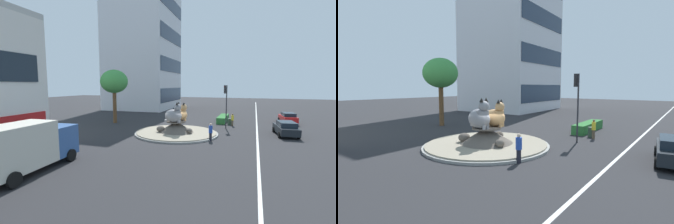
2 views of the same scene
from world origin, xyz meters
TOP-DOWN VIEW (x-y plane):
  - ground_plane at (0.00, 0.00)m, footprint 160.00×160.00m
  - lane_centreline at (0.00, -8.74)m, footprint 112.00×0.20m
  - roundabout_island at (-0.00, 0.01)m, footprint 9.50×9.50m
  - cat_statue_grey at (-0.70, 0.00)m, footprint 1.68×2.36m
  - cat_statue_calico at (0.72, -0.28)m, footprint 1.38×2.24m
  - traffic_light_mast at (5.46, -4.84)m, footprint 0.33×0.46m
  - office_tower at (26.66, 16.92)m, footprint 17.14×14.60m
  - clipped_hedge_strip at (11.23, -3.87)m, footprint 5.89×1.20m
  - broadleaf_tree_behind_island at (4.52, 11.07)m, footprint 4.00×4.00m
  - pedestrian_yellow_shirt at (7.64, -5.58)m, footprint 0.34×0.34m
  - pedestrian_blue_shirt at (-1.96, -4.29)m, footprint 0.38×0.38m
  - sedan_on_far_lane at (12.84, -13.00)m, footprint 4.60×2.37m
  - hatchback_near_shophouse at (3.42, -11.69)m, footprint 4.94×2.50m
  - delivery_box_truck at (-14.65, 5.19)m, footprint 7.30×3.03m
  - litter_bin at (8.39, -5.13)m, footprint 0.56×0.56m

SIDE VIEW (x-z plane):
  - ground_plane at x=0.00m, z-range 0.00..0.00m
  - lane_centreline at x=0.00m, z-range 0.00..0.01m
  - clipped_hedge_strip at x=11.23m, z-range 0.00..0.90m
  - litter_bin at x=8.39m, z-range 0.00..0.90m
  - roundabout_island at x=0.00m, z-range -0.26..1.22m
  - sedan_on_far_lane at x=12.84m, z-range 0.04..1.62m
  - hatchback_near_shophouse at x=3.42m, z-range 0.04..1.63m
  - pedestrian_yellow_shirt at x=7.64m, z-range 0.05..1.77m
  - pedestrian_blue_shirt at x=-1.96m, z-range 0.05..1.83m
  - delivery_box_truck at x=-14.65m, z-range 0.12..3.35m
  - cat_statue_calico at x=0.72m, z-range 1.19..3.31m
  - cat_statue_grey at x=-0.70m, z-range 1.17..3.45m
  - traffic_light_mast at x=5.46m, z-range 1.07..6.64m
  - broadleaf_tree_behind_island at x=4.52m, z-range 2.12..9.94m
  - office_tower at x=26.66m, z-range 0.00..33.56m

